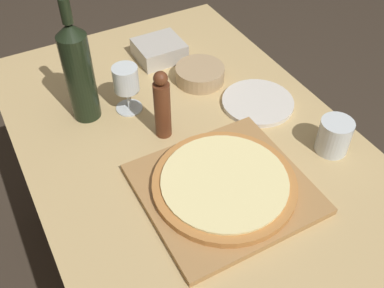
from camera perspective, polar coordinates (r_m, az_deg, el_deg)
ground_plane at (r=1.83m, az=0.17°, el=-17.54°), size 12.00×12.00×0.00m
dining_table at (r=1.28m, az=0.23°, el=-3.59°), size 0.85×1.35×0.77m
cutting_board at (r=1.10m, az=4.09°, el=-5.67°), size 0.39×0.37×0.02m
pizza at (r=1.08m, az=4.14°, el=-4.97°), size 0.35×0.35×0.02m
wine_bottle at (r=1.24m, az=-14.21°, el=8.96°), size 0.08×0.08×0.36m
pepper_mill at (r=1.18m, az=-3.80°, el=4.84°), size 0.04×0.04×0.21m
wine_glass at (r=1.27m, az=-8.38°, el=7.89°), size 0.08×0.08×0.14m
small_bowl at (r=1.41m, az=1.01°, el=8.87°), size 0.15×0.15×0.05m
drinking_tumbler at (r=1.22m, az=17.60°, el=0.97°), size 0.09×0.09×0.10m
dinner_plate at (r=1.34m, az=8.34°, el=5.25°), size 0.21×0.21×0.01m
food_container at (r=1.52m, az=-4.18°, el=11.81°), size 0.15×0.14×0.06m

